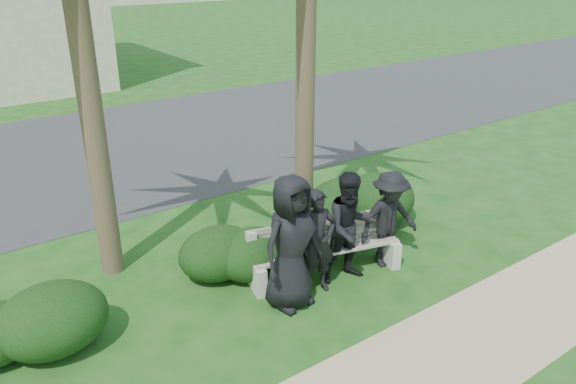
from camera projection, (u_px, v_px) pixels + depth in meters
name	position (u px, v px, depth m)	size (l,w,h in m)	color
ground	(284.00, 316.00, 7.45)	(160.00, 160.00, 0.00)	#184614
asphalt_street	(90.00, 154.00, 13.40)	(160.00, 8.00, 0.01)	#2D2D30
park_bench	(324.00, 252.00, 8.29)	(2.42, 1.10, 0.80)	#A39989
man_a	(291.00, 243.00, 7.36)	(0.92, 0.60, 1.88)	black
man_b	(317.00, 242.00, 7.73)	(0.56, 0.37, 1.54)	black
man_c	(350.00, 228.00, 8.00)	(0.81, 0.63, 1.66)	black
man_d	(389.00, 219.00, 8.41)	(0.98, 0.56, 1.52)	black
hedge_b	(52.00, 318.00, 6.70)	(1.33, 1.10, 0.87)	black
hedge_c	(252.00, 252.00, 8.25)	(1.17, 0.96, 0.76)	black
hedge_d	(218.00, 252.00, 8.26)	(1.20, 0.99, 0.79)	black
hedge_e	(321.00, 217.00, 9.15)	(1.45, 1.20, 0.95)	black
hedge_f	(344.00, 203.00, 9.71)	(1.39, 1.15, 0.91)	black
hedge_extra	(377.00, 198.00, 9.83)	(1.45, 1.20, 0.95)	black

